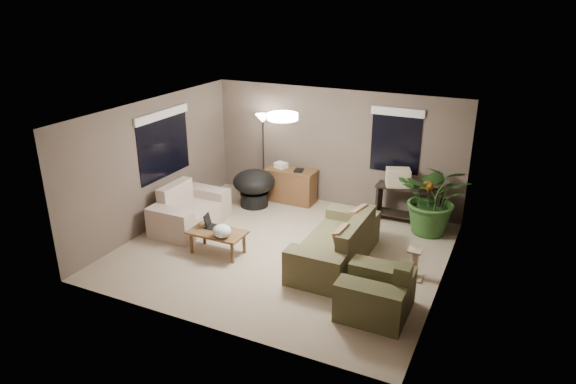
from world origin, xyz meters
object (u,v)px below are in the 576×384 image
at_px(loveseat, 189,212).
at_px(armchair, 377,294).
at_px(coffee_table, 217,235).
at_px(desk, 291,185).
at_px(floor_lamp, 263,129).
at_px(console_table, 408,202).
at_px(houseplant, 434,206).
at_px(main_sofa, 338,246).
at_px(papasan_chair, 254,185).
at_px(cat_scratching_post, 414,266).

bearing_deg(loveseat, armchair, -16.99).
relative_size(coffee_table, desk, 0.91).
height_order(coffee_table, floor_lamp, floor_lamp).
relative_size(console_table, houseplant, 0.89).
height_order(loveseat, armchair, same).
relative_size(loveseat, desk, 1.45).
bearing_deg(houseplant, coffee_table, -143.12).
relative_size(main_sofa, papasan_chair, 2.30).
bearing_deg(floor_lamp, papasan_chair, -87.01).
xyz_separation_m(armchair, coffee_table, (-3.05, 0.56, 0.06)).
xyz_separation_m(coffee_table, cat_scratching_post, (3.32, 0.64, -0.14)).
bearing_deg(armchair, main_sofa, 131.36).
distance_m(console_table, floor_lamp, 3.43).
height_order(houseplant, cat_scratching_post, houseplant).
height_order(papasan_chair, cat_scratching_post, papasan_chair).
xyz_separation_m(floor_lamp, cat_scratching_post, (3.81, -2.04, -1.38)).
relative_size(main_sofa, loveseat, 1.38).
xyz_separation_m(floor_lamp, houseplant, (3.76, -0.23, -1.03)).
distance_m(loveseat, armchair, 4.35).
distance_m(coffee_table, floor_lamp, 3.00).
bearing_deg(loveseat, papasan_chair, 66.49).
bearing_deg(papasan_chair, loveseat, -113.51).
relative_size(main_sofa, houseplant, 1.51).
xyz_separation_m(console_table, houseplant, (0.54, -0.29, 0.13)).
bearing_deg(main_sofa, floor_lamp, 140.45).
distance_m(loveseat, houseplant, 4.72).
distance_m(floor_lamp, cat_scratching_post, 4.54).
height_order(desk, houseplant, houseplant).
bearing_deg(floor_lamp, main_sofa, -39.55).
bearing_deg(armchair, loveseat, 163.01).
relative_size(loveseat, console_table, 1.23).
xyz_separation_m(console_table, floor_lamp, (-3.22, -0.06, 1.16)).
xyz_separation_m(coffee_table, papasan_chair, (-0.47, 2.19, 0.11)).
distance_m(console_table, cat_scratching_post, 2.19).
bearing_deg(main_sofa, loveseat, 178.03).
xyz_separation_m(armchair, houseplant, (0.22, 3.01, 0.27)).
height_order(coffee_table, console_table, console_table).
bearing_deg(desk, armchair, -48.78).
height_order(loveseat, desk, loveseat).
height_order(main_sofa, console_table, main_sofa).
distance_m(floor_lamp, houseplant, 3.91).
height_order(armchair, desk, armchair).
distance_m(main_sofa, coffee_table, 2.11).
height_order(coffee_table, houseplant, houseplant).
bearing_deg(desk, console_table, -0.05).
bearing_deg(coffee_table, main_sofa, 16.54).
xyz_separation_m(desk, cat_scratching_post, (3.16, -2.10, -0.16)).
relative_size(coffee_table, houseplant, 0.68).
bearing_deg(desk, loveseat, -121.93).
bearing_deg(cat_scratching_post, main_sofa, -178.07).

